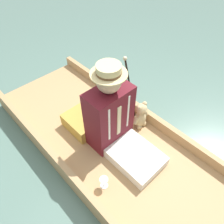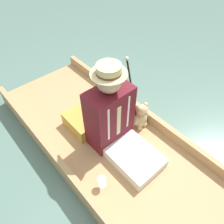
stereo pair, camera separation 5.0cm
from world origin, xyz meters
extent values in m
plane|color=slate|center=(0.00, 0.00, 0.00)|extent=(16.00, 16.00, 0.00)
cube|color=tan|center=(0.00, 0.00, 0.07)|extent=(1.15, 2.92, 0.15)
cube|color=tan|center=(-0.54, 0.00, 0.21)|extent=(0.06, 2.92, 0.12)
cube|color=tan|center=(0.54, 0.00, 0.21)|extent=(0.06, 2.92, 0.12)
cube|color=#B7933D|center=(-0.05, -0.33, 0.22)|extent=(0.55, 0.39, 0.16)
cube|color=white|center=(-0.04, 0.37, 0.20)|extent=(0.40, 0.50, 0.11)
cube|color=#5B141E|center=(-0.04, -0.01, 0.48)|extent=(0.44, 0.26, 0.67)
cube|color=beige|center=(-0.04, 0.12, 0.53)|extent=(0.04, 0.01, 0.37)
cube|color=white|center=(-0.16, 0.12, 0.56)|extent=(0.02, 0.01, 0.40)
cube|color=white|center=(0.08, 0.12, 0.56)|extent=(0.02, 0.01, 0.40)
sphere|color=tan|center=(-0.04, -0.01, 0.92)|extent=(0.22, 0.22, 0.22)
cylinder|color=#CCB77F|center=(-0.04, -0.01, 0.99)|extent=(0.31, 0.31, 0.01)
cylinder|color=#CCB77F|center=(-0.04, -0.01, 1.03)|extent=(0.21, 0.21, 0.08)
cylinder|color=brown|center=(-0.04, -0.01, 1.01)|extent=(0.21, 0.21, 0.02)
ellipsoid|color=tan|center=(-0.41, 0.09, 0.25)|extent=(0.14, 0.12, 0.21)
sphere|color=tan|center=(-0.41, 0.09, 0.41)|extent=(0.12, 0.12, 0.12)
sphere|color=tan|center=(-0.41, 0.14, 0.40)|extent=(0.05, 0.05, 0.05)
sphere|color=tan|center=(-0.45, 0.09, 0.45)|extent=(0.05, 0.05, 0.05)
sphere|color=tan|center=(-0.36, 0.09, 0.45)|extent=(0.05, 0.05, 0.05)
cylinder|color=tan|center=(-0.48, 0.09, 0.29)|extent=(0.08, 0.05, 0.09)
cylinder|color=tan|center=(-0.33, 0.09, 0.29)|extent=(0.08, 0.05, 0.09)
sphere|color=tan|center=(-0.45, 0.12, 0.17)|extent=(0.06, 0.06, 0.06)
sphere|color=tan|center=(-0.37, 0.12, 0.17)|extent=(0.06, 0.06, 0.06)
cylinder|color=silver|center=(0.36, 0.35, 0.15)|extent=(0.07, 0.07, 0.01)
cylinder|color=silver|center=(0.36, 0.35, 0.19)|extent=(0.01, 0.01, 0.08)
cone|color=silver|center=(0.36, 0.35, 0.25)|extent=(0.08, 0.08, 0.04)
cylinder|color=black|center=(-0.47, -0.14, 0.49)|extent=(0.02, 0.23, 0.70)
sphere|color=beige|center=(-0.47, -0.24, 0.84)|extent=(0.04, 0.04, 0.04)
camera|label=1|loc=(0.92, 1.05, 2.04)|focal=35.00mm
camera|label=2|loc=(0.88, 1.08, 2.04)|focal=35.00mm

